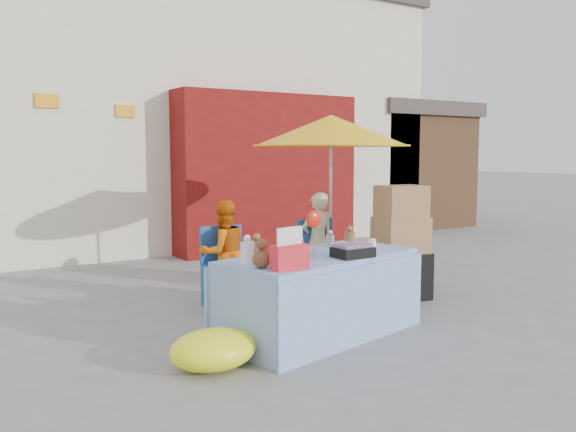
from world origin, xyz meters
TOP-DOWN VIEW (x-y plane):
  - ground at (0.00, 0.00)m, footprint 80.00×80.00m
  - backdrop at (0.52, 7.52)m, footprint 14.00×8.00m
  - market_table at (0.10, -0.19)m, footprint 2.05×1.28m
  - chair_left at (-0.11, 1.16)m, footprint 0.50×0.49m
  - chair_right at (1.14, 1.16)m, footprint 0.50×0.49m
  - vendor_orange at (-0.11, 1.30)m, footprint 0.56×0.45m
  - vendor_beige at (1.14, 1.30)m, footprint 0.44×0.30m
  - umbrella at (1.44, 1.45)m, footprint 1.90×1.90m
  - box_stack at (1.67, 0.44)m, footprint 0.64×0.55m
  - tarp_bundle at (-1.09, -0.45)m, footprint 0.81×0.72m

SIDE VIEW (x-z plane):
  - ground at x=0.00m, z-range 0.00..0.00m
  - tarp_bundle at x=-1.09m, z-range 0.00..0.31m
  - chair_left at x=-0.11m, z-range -0.17..0.68m
  - chair_right at x=1.14m, z-range -0.17..0.68m
  - market_table at x=0.10m, z-range -0.20..0.95m
  - vendor_orange at x=-0.11m, z-range 0.00..1.13m
  - vendor_beige at x=1.14m, z-range 0.00..1.17m
  - box_stack at x=1.67m, z-range -0.05..1.22m
  - umbrella at x=1.44m, z-range 0.85..2.94m
  - backdrop at x=0.52m, z-range -0.80..7.00m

